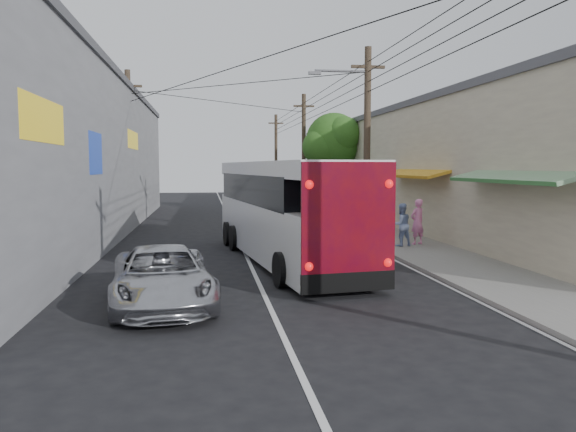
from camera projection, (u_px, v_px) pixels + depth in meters
name	position (u px, v px, depth m)	size (l,w,h in m)	color
ground	(288.00, 347.00, 9.83)	(120.00, 120.00, 0.00)	black
sidewalk	(353.00, 224.00, 30.48)	(3.00, 80.00, 0.12)	slate
building_right	(419.00, 167.00, 32.83)	(7.09, 40.00, 6.25)	beige
building_left	(51.00, 156.00, 26.01)	(7.20, 36.00, 7.25)	gray
utility_poles	(290.00, 148.00, 29.96)	(11.80, 45.28, 8.00)	#473828
street_tree	(335.00, 143.00, 36.06)	(4.40, 4.00, 6.60)	#3F2B19
coach_bus	(284.00, 210.00, 18.75)	(3.83, 11.71, 3.32)	white
jeepney	(162.00, 277.00, 12.73)	(2.20, 4.78, 1.33)	silver
parked_suv	(333.00, 225.00, 23.13)	(2.07, 5.08, 1.47)	#95969D
parked_car_mid	(303.00, 211.00, 30.68)	(1.73, 4.30, 1.46)	#29292E
parked_car_far	(294.00, 203.00, 38.37)	(1.50, 4.30, 1.42)	black
pedestrian_near	(417.00, 222.00, 21.93)	(0.65, 0.43, 1.78)	pink
pedestrian_far	(401.00, 225.00, 21.44)	(0.80, 0.62, 1.64)	#96AADA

